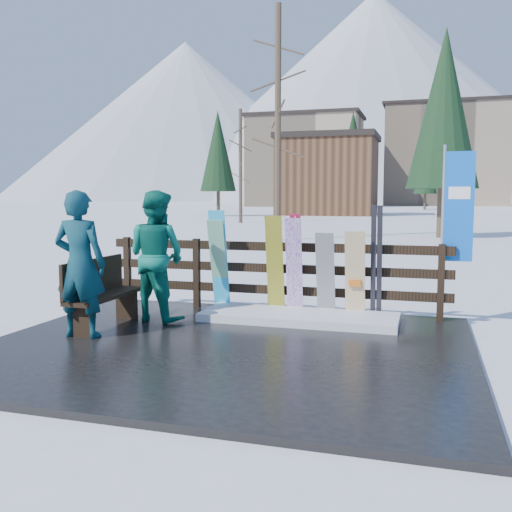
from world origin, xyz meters
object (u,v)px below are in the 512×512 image
(person_back, at_px, (156,256))
(snowboard_5, at_px, (355,275))
(bench, at_px, (100,291))
(snowboard_2, at_px, (275,265))
(person_front, at_px, (80,264))
(rental_flag, at_px, (455,213))
(snowboard_1, at_px, (219,266))
(snowboard_3, at_px, (294,267))
(snowboard_4, at_px, (325,275))
(snowboard_0, at_px, (219,261))

(person_back, bearing_deg, snowboard_5, -147.73)
(bench, height_order, snowboard_2, snowboard_2)
(bench, relative_size, person_front, 0.78)
(snowboard_5, bearing_deg, bench, -155.30)
(person_front, bearing_deg, bench, -86.92)
(rental_flag, distance_m, person_back, 4.44)
(snowboard_2, xyz_separation_m, person_back, (-1.59, -0.91, 0.19))
(person_front, bearing_deg, snowboard_1, -122.27)
(snowboard_2, relative_size, snowboard_5, 1.16)
(snowboard_3, relative_size, person_front, 0.80)
(bench, bearing_deg, person_front, -82.44)
(snowboard_2, relative_size, snowboard_4, 1.17)
(snowboard_1, distance_m, rental_flag, 3.70)
(snowboard_5, distance_m, rental_flag, 1.71)
(snowboard_4, bearing_deg, rental_flag, 8.30)
(snowboard_1, bearing_deg, person_front, -117.79)
(snowboard_1, xyz_separation_m, rental_flag, (3.58, 0.27, 0.86))
(rental_flag, bearing_deg, person_front, -152.85)
(snowboard_0, xyz_separation_m, person_back, (-0.66, -0.91, 0.15))
(snowboard_5, xyz_separation_m, rental_flag, (1.40, 0.27, 0.94))
(snowboard_4, distance_m, person_back, 2.57)
(bench, bearing_deg, snowboard_4, 27.92)
(snowboard_5, bearing_deg, person_front, -147.05)
(snowboard_0, relative_size, snowboard_2, 1.05)
(snowboard_1, relative_size, rental_flag, 0.58)
(snowboard_2, relative_size, person_front, 0.81)
(snowboard_2, bearing_deg, snowboard_4, 0.00)
(snowboard_2, xyz_separation_m, snowboard_5, (1.25, 0.00, -0.11))
(person_front, bearing_deg, person_back, -115.79)
(snowboard_1, bearing_deg, snowboard_4, -0.00)
(snowboard_1, bearing_deg, snowboard_2, -0.00)
(person_front, bearing_deg, rental_flag, -157.33)
(person_front, xyz_separation_m, person_back, (0.48, 1.23, 0.00))
(snowboard_1, xyz_separation_m, snowboard_2, (0.94, -0.00, 0.04))
(bench, height_order, person_back, person_back)
(snowboard_0, distance_m, snowboard_4, 1.73)
(rental_flag, distance_m, person_front, 5.34)
(snowboard_4, bearing_deg, snowboard_2, -180.00)
(bench, distance_m, snowboard_5, 3.74)
(bench, distance_m, snowboard_2, 2.67)
(snowboard_1, xyz_separation_m, snowboard_5, (2.18, 0.00, -0.07))
(bench, bearing_deg, snowboard_0, 51.96)
(snowboard_0, height_order, snowboard_2, snowboard_0)
(snowboard_3, height_order, person_back, person_back)
(snowboard_2, distance_m, person_back, 1.84)
(snowboard_0, distance_m, rental_flag, 3.67)
(snowboard_3, relative_size, snowboard_4, 1.15)
(snowboard_4, bearing_deg, snowboard_1, 180.00)
(snowboard_3, height_order, snowboard_5, snowboard_3)
(snowboard_1, bearing_deg, person_back, -125.45)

